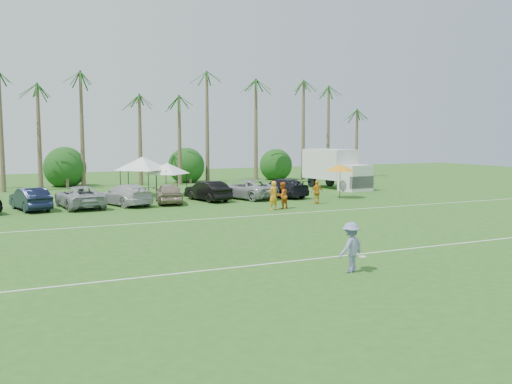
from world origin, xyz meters
name	(u,v)px	position (x,y,z in m)	size (l,w,h in m)	color
ground	(361,267)	(0.00, 0.00, 0.00)	(120.00, 120.00, 0.00)	#2B5C1B
field_lines	(267,234)	(0.00, 8.00, 0.01)	(80.00, 12.10, 0.01)	white
palm_tree_3	(41,77)	(-8.00, 38.00, 10.06)	(2.40, 2.40, 11.90)	brown
palm_tree_4	(87,107)	(-4.00, 38.00, 7.48)	(2.40, 2.40, 8.90)	brown
palm_tree_5	(130,99)	(0.00, 38.00, 8.35)	(2.40, 2.40, 9.90)	brown
palm_tree_6	(170,91)	(4.00, 38.00, 9.21)	(2.40, 2.40, 10.90)	brown
palm_tree_7	(208,84)	(8.00, 38.00, 10.06)	(2.40, 2.40, 11.90)	brown
palm_tree_8	(253,110)	(13.00, 38.00, 7.48)	(2.40, 2.40, 8.90)	brown
palm_tree_9	(294,103)	(18.00, 38.00, 8.35)	(2.40, 2.40, 9.90)	brown
palm_tree_10	(333,97)	(23.00, 38.00, 9.21)	(2.40, 2.40, 10.90)	brown
palm_tree_11	(362,90)	(27.00, 38.00, 10.06)	(2.40, 2.40, 11.90)	brown
bush_tree_1	(66,168)	(-6.00, 39.00, 1.80)	(4.00, 4.00, 4.00)	brown
bush_tree_2	(187,165)	(6.00, 39.00, 1.80)	(4.00, 4.00, 4.00)	brown
bush_tree_3	(273,163)	(16.00, 39.00, 1.80)	(4.00, 4.00, 4.00)	brown
sideline_player_a	(273,196)	(4.34, 15.94, 0.96)	(0.70, 0.46, 1.92)	orange
sideline_player_b	(282,195)	(5.20, 16.31, 0.90)	(0.87, 0.68, 1.79)	orange
sideline_player_c	(317,192)	(8.72, 17.66, 0.84)	(0.99, 0.41, 1.68)	orange
box_truck	(336,168)	(16.33, 26.87, 1.92)	(3.48, 7.23, 3.58)	white
canopy_tent_left	(142,157)	(-1.37, 27.92, 3.18)	(4.59, 4.59, 3.72)	black
canopy_tent_right	(167,163)	(0.53, 27.50, 2.67)	(3.85, 3.85, 3.12)	black
market_umbrella	(340,168)	(12.17, 19.94, 2.40)	(2.40, 2.40, 2.67)	black
frisbee_player	(351,247)	(-0.76, -0.40, 0.91)	(1.33, 1.02, 1.82)	#8187B7
parked_car_1	(30,199)	(-10.16, 22.62, 0.75)	(1.58, 4.53, 1.49)	black
parked_car_2	(79,197)	(-7.06, 22.54, 0.75)	(2.48, 5.37, 1.49)	#A0A3A9
parked_car_3	(125,195)	(-3.95, 22.62, 0.75)	(2.09, 5.14, 1.49)	silver
parked_car_4	(169,193)	(-0.85, 22.37, 0.75)	(1.76, 4.38, 1.49)	gray
parked_car_5	(208,191)	(2.25, 22.72, 0.75)	(1.58, 4.53, 1.49)	black
parked_car_6	(245,189)	(5.36, 22.81, 0.75)	(2.48, 5.37, 1.49)	#A5A6A9
parked_car_7	(282,188)	(8.46, 22.59, 0.75)	(2.09, 5.14, 1.49)	black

